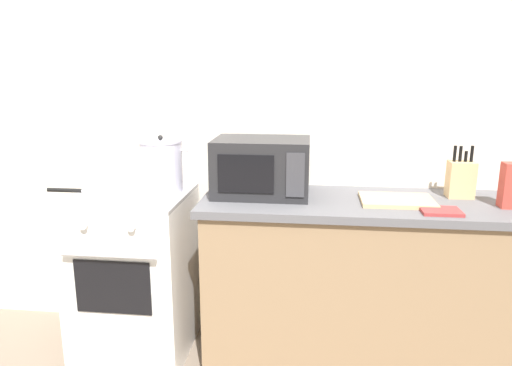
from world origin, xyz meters
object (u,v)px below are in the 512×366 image
(microwave, at_px, (262,167))
(stove, at_px, (136,273))
(frying_pan, at_px, (104,193))
(stock_pot, at_px, (162,166))
(oven_mitt, at_px, (441,211))
(pasta_box, at_px, (510,185))
(knife_block, at_px, (461,179))
(cutting_board, at_px, (397,200))

(microwave, bearing_deg, stove, -173.56)
(frying_pan, relative_size, microwave, 0.86)
(stock_pot, xyz_separation_m, oven_mitt, (1.42, -0.24, -0.13))
(frying_pan, distance_m, pasta_box, 2.02)
(knife_block, bearing_deg, stove, -175.35)
(stove, bearing_deg, frying_pan, -139.06)
(cutting_board, distance_m, oven_mitt, 0.24)
(cutting_board, bearing_deg, frying_pan, -176.40)
(cutting_board, bearing_deg, microwave, 173.59)
(stove, height_order, pasta_box, pasta_box)
(microwave, bearing_deg, frying_pan, -167.96)
(microwave, xyz_separation_m, knife_block, (1.04, 0.06, -0.05))
(frying_pan, height_order, microwave, microwave)
(frying_pan, relative_size, knife_block, 1.58)
(frying_pan, xyz_separation_m, microwave, (0.81, 0.17, 0.12))
(stock_pot, xyz_separation_m, cutting_board, (1.24, -0.08, -0.13))
(stock_pot, distance_m, frying_pan, 0.34)
(cutting_board, height_order, knife_block, knife_block)
(frying_pan, distance_m, oven_mitt, 1.68)
(microwave, relative_size, pasta_box, 2.27)
(stove, relative_size, oven_mitt, 5.11)
(microwave, relative_size, oven_mitt, 2.78)
(stock_pot, distance_m, cutting_board, 1.25)
(oven_mitt, bearing_deg, microwave, 164.66)
(stock_pot, relative_size, microwave, 0.63)
(stock_pot, height_order, knife_block, stock_pot)
(stock_pot, distance_m, pasta_box, 1.76)
(stove, xyz_separation_m, pasta_box, (1.91, -0.03, 0.57))
(stove, distance_m, microwave, 0.93)
(stock_pot, height_order, frying_pan, stock_pot)
(frying_pan, distance_m, microwave, 0.84)
(knife_block, height_order, pasta_box, knife_block)
(knife_block, relative_size, pasta_box, 1.24)
(frying_pan, bearing_deg, pasta_box, 1.83)
(frying_pan, distance_m, knife_block, 1.86)
(microwave, distance_m, pasta_box, 1.22)
(stove, distance_m, stock_pot, 0.63)
(microwave, bearing_deg, oven_mitt, -15.34)
(frying_pan, bearing_deg, cutting_board, 3.60)
(pasta_box, relative_size, oven_mitt, 1.22)
(knife_block, bearing_deg, cutting_board, -157.67)
(pasta_box, distance_m, oven_mitt, 0.38)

